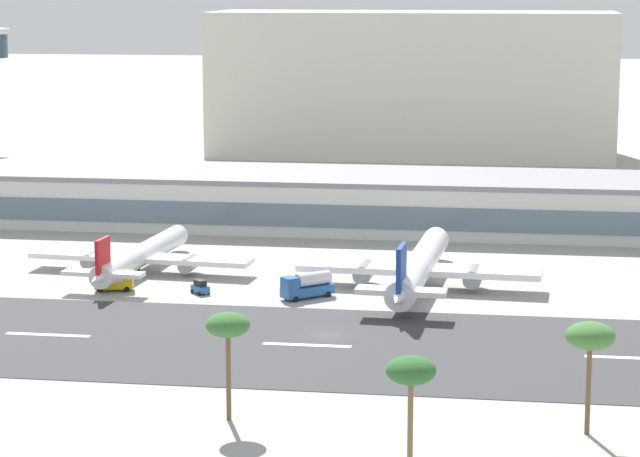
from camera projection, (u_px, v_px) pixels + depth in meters
name	position (u px, v px, depth m)	size (l,w,h in m)	color
ground_plane	(327.00, 335.00, 187.09)	(1400.00, 1400.00, 0.00)	#9E9E99
runway_strip	(321.00, 346.00, 181.40)	(800.00, 41.09, 0.08)	#38383A
runway_centreline_dash_3	(48.00, 335.00, 186.96)	(12.00, 1.20, 0.01)	white
runway_centreline_dash_4	(307.00, 345.00, 181.67)	(12.00, 1.20, 0.01)	white
runway_centreline_dash_5	(632.00, 358.00, 175.44)	(12.00, 1.20, 0.01)	white
terminal_building	(326.00, 200.00, 269.80)	(216.53, 27.92, 10.64)	silver
distant_hotel_block	(412.00, 84.00, 377.80)	(110.75, 37.22, 39.89)	beige
airliner_red_tail_gate_0	(138.00, 257.00, 226.11)	(38.53, 42.26, 8.82)	white
airliner_navy_tail_gate_1	(418.00, 268.00, 214.20)	(38.98, 51.16, 10.67)	white
service_baggage_tug_0	(200.00, 287.00, 211.72)	(3.39, 3.40, 2.20)	#23569E
service_box_truck_1	(114.00, 280.00, 213.61)	(6.36, 3.64, 3.25)	gold
service_fuel_truck_2	(307.00, 285.00, 208.63)	(8.02, 7.67, 3.95)	#23569E
palm_tree_0	(590.00, 338.00, 144.26)	(5.32, 5.32, 12.40)	brown
palm_tree_2	(228.00, 327.00, 149.04)	(4.93, 4.93, 12.24)	brown
palm_tree_3	(411.00, 373.00, 131.23)	(4.93, 4.93, 12.35)	brown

